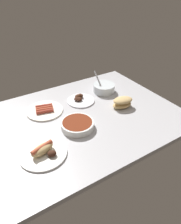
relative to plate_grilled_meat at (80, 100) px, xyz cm
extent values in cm
cube|color=#B2B2B7|center=(7.83, 16.62, -2.52)|extent=(120.00, 90.00, 3.00)
cylinder|color=white|center=(-0.15, 0.57, -0.52)|extent=(18.79, 18.79, 1.00)
ellipsoid|color=#472819|center=(-1.68, -2.37, 1.50)|extent=(4.87, 4.95, 3.04)
ellipsoid|color=#381E14|center=(1.70, 0.12, 1.17)|extent=(7.10, 6.90, 2.38)
ellipsoid|color=#472819|center=(0.32, -2.78, 1.37)|extent=(5.35, 4.79, 2.77)
cylinder|color=white|center=(40.64, 33.99, -0.52)|extent=(23.99, 23.99, 1.00)
ellipsoid|color=tan|center=(40.64, 33.99, 2.18)|extent=(13.49, 9.13, 4.40)
cylinder|color=#AD472D|center=(40.64, 33.99, 3.39)|extent=(11.92, 5.50, 2.40)
ellipsoid|color=#381E14|center=(37.57, 38.43, 1.38)|extent=(5.43, 4.99, 2.80)
cylinder|color=white|center=(25.71, -1.11, -0.52)|extent=(23.32, 23.32, 1.00)
cylinder|color=#9E3828|center=(24.73, -4.38, 1.01)|extent=(10.96, 4.98, 2.07)
cylinder|color=#AD472D|center=(25.39, -2.20, 1.01)|extent=(11.00, 4.54, 2.07)
cylinder|color=#AD472D|center=(26.04, -0.02, 1.01)|extent=(10.98, 4.86, 2.07)
cylinder|color=#9E3828|center=(26.69, 2.15, 1.01)|extent=(11.00, 4.50, 2.07)
ellipsoid|color=tan|center=(-19.70, 21.26, 0.78)|extent=(14.10, 9.91, 3.60)
ellipsoid|color=tan|center=(-19.79, 21.60, 4.38)|extent=(14.56, 10.78, 3.60)
cylinder|color=silver|center=(-21.63, -2.28, 1.96)|extent=(15.85, 15.85, 5.96)
cylinder|color=beige|center=(-21.63, -2.28, 3.16)|extent=(13.95, 13.95, 2.68)
cube|color=#B7B7BC|center=(-18.06, -4.26, 7.96)|extent=(1.35, 11.49, 12.28)
cylinder|color=white|center=(15.98, 24.90, 1.01)|extent=(18.98, 18.98, 4.06)
cylinder|color=maroon|center=(15.98, 24.90, 2.64)|extent=(17.09, 17.09, 1.00)
camera|label=1|loc=(59.83, 109.21, 74.98)|focal=33.59mm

